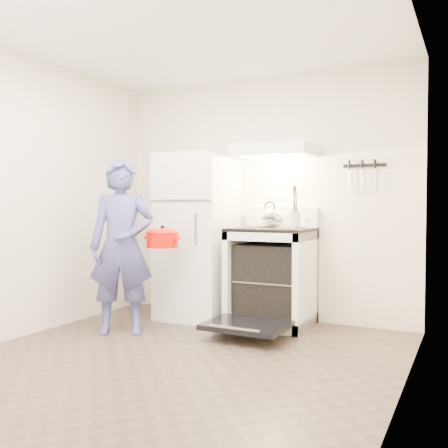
{
  "coord_description": "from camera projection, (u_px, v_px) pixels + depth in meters",
  "views": [
    {
      "loc": [
        1.98,
        -3.06,
        1.16
      ],
      "look_at": [
        -0.05,
        1.0,
        1.0
      ],
      "focal_mm": 40.0,
      "sensor_mm": 36.0,
      "label": 1
    }
  ],
  "objects": [
    {
      "name": "floor",
      "position": [
        169.0,
        364.0,
        3.66
      ],
      "size": [
        3.6,
        3.6,
        0.0
      ],
      "primitive_type": "plane",
      "color": "#4A3D32",
      "rests_on": "ground"
    },
    {
      "name": "back_wall",
      "position": [
        262.0,
        198.0,
        5.23
      ],
      "size": [
        3.2,
        0.02,
        2.5
      ],
      "primitive_type": "cube",
      "color": "beige",
      "rests_on": "ground"
    },
    {
      "name": "refrigerator",
      "position": [
        198.0,
        236.0,
        5.19
      ],
      "size": [
        0.7,
        0.7,
        1.7
      ],
      "primitive_type": "cube",
      "color": "white",
      "rests_on": "floor"
    },
    {
      "name": "stove_body",
      "position": [
        271.0,
        278.0,
        4.86
      ],
      "size": [
        0.76,
        0.65,
        0.92
      ],
      "primitive_type": "cube",
      "color": "white",
      "rests_on": "floor"
    },
    {
      "name": "cooktop",
      "position": [
        272.0,
        230.0,
        4.85
      ],
      "size": [
        0.76,
        0.65,
        0.03
      ],
      "primitive_type": "cube",
      "color": "black",
      "rests_on": "stove_body"
    },
    {
      "name": "backsplash",
      "position": [
        282.0,
        217.0,
        5.1
      ],
      "size": [
        0.76,
        0.07,
        0.2
      ],
      "primitive_type": "cube",
      "color": "white",
      "rests_on": "cooktop"
    },
    {
      "name": "oven_door",
      "position": [
        247.0,
        325.0,
        4.34
      ],
      "size": [
        0.7,
        0.54,
        0.04
      ],
      "primitive_type": "cube",
      "color": "black",
      "rests_on": "floor"
    },
    {
      "name": "oven_rack",
      "position": [
        271.0,
        280.0,
        4.86
      ],
      "size": [
        0.6,
        0.52,
        0.01
      ],
      "primitive_type": "cube",
      "color": "slate",
      "rests_on": "stove_body"
    },
    {
      "name": "range_hood",
      "position": [
        275.0,
        150.0,
        4.89
      ],
      "size": [
        0.76,
        0.5,
        0.12
      ],
      "primitive_type": "cube",
      "color": "white",
      "rests_on": "back_wall"
    },
    {
      "name": "knife_strip",
      "position": [
        364.0,
        165.0,
        4.74
      ],
      "size": [
        0.4,
        0.02,
        0.03
      ],
      "primitive_type": "cube",
      "color": "black",
      "rests_on": "back_wall"
    },
    {
      "name": "pizza_stone",
      "position": [
        268.0,
        280.0,
        4.81
      ],
      "size": [
        0.36,
        0.36,
        0.02
      ],
      "primitive_type": "cylinder",
      "color": "#967557",
      "rests_on": "oven_rack"
    },
    {
      "name": "tea_kettle",
      "position": [
        270.0,
        214.0,
        5.03
      ],
      "size": [
        0.21,
        0.18,
        0.26
      ],
      "primitive_type": null,
      "color": "silver",
      "rests_on": "cooktop"
    },
    {
      "name": "utensil_jar",
      "position": [
        295.0,
        219.0,
        4.48
      ],
      "size": [
        0.1,
        0.1,
        0.13
      ],
      "primitive_type": "cylinder",
      "rotation": [
        0.0,
        0.0,
        -0.1
      ],
      "color": "silver",
      "rests_on": "cooktop"
    },
    {
      "name": "person",
      "position": [
        122.0,
        247.0,
        4.55
      ],
      "size": [
        0.69,
        0.62,
        1.59
      ],
      "primitive_type": "imported",
      "rotation": [
        0.0,
        0.0,
        0.54
      ],
      "color": "#39407E",
      "rests_on": "floor"
    },
    {
      "name": "dutch_oven",
      "position": [
        162.0,
        240.0,
        4.62
      ],
      "size": [
        0.37,
        0.3,
        0.24
      ],
      "primitive_type": null,
      "color": "#E30400",
      "rests_on": "person"
    }
  ]
}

